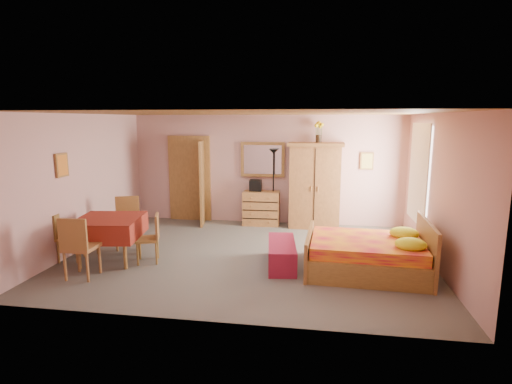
% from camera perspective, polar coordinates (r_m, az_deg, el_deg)
% --- Properties ---
extents(floor, '(6.50, 6.50, 0.00)m').
position_cam_1_polar(floor, '(7.51, -1.12, -9.06)').
color(floor, '#645F58').
rests_on(floor, ground).
extents(ceiling, '(6.50, 6.50, 0.00)m').
position_cam_1_polar(ceiling, '(7.08, -1.19, 11.21)').
color(ceiling, brown).
rests_on(ceiling, wall_back).
extents(wall_back, '(6.50, 0.10, 2.60)m').
position_cam_1_polar(wall_back, '(9.63, 1.42, 3.21)').
color(wall_back, tan).
rests_on(wall_back, floor).
extents(wall_front, '(6.50, 0.10, 2.60)m').
position_cam_1_polar(wall_front, '(4.79, -6.35, -4.13)').
color(wall_front, tan).
rests_on(wall_front, floor).
extents(wall_left, '(0.10, 5.00, 2.60)m').
position_cam_1_polar(wall_left, '(8.37, -23.64, 1.28)').
color(wall_left, tan).
rests_on(wall_left, floor).
extents(wall_right, '(0.10, 5.00, 2.60)m').
position_cam_1_polar(wall_right, '(7.36, 24.64, 0.06)').
color(wall_right, tan).
rests_on(wall_right, floor).
extents(doorway, '(1.06, 0.12, 2.15)m').
position_cam_1_polar(doorway, '(10.06, -9.41, 1.80)').
color(doorway, '#9E6B35').
rests_on(doorway, floor).
extents(window, '(0.08, 1.40, 1.95)m').
position_cam_1_polar(window, '(8.47, 22.29, 2.50)').
color(window, white).
rests_on(window, wall_right).
extents(picture_left, '(0.04, 0.32, 0.42)m').
position_cam_1_polar(picture_left, '(7.81, -26.00, 3.47)').
color(picture_left, orange).
rests_on(picture_left, wall_left).
extents(picture_back, '(0.30, 0.04, 0.40)m').
position_cam_1_polar(picture_back, '(9.56, 15.56, 4.30)').
color(picture_back, '#D8BF59').
rests_on(picture_back, wall_back).
extents(chest_of_drawers, '(0.87, 0.45, 0.81)m').
position_cam_1_polar(chest_of_drawers, '(9.53, 0.76, -2.33)').
color(chest_of_drawers, '#AA6F39').
rests_on(chest_of_drawers, floor).
extents(wall_mirror, '(1.05, 0.06, 0.83)m').
position_cam_1_polar(wall_mirror, '(9.55, 0.95, 4.67)').
color(wall_mirror, silver).
rests_on(wall_mirror, wall_back).
extents(stereo, '(0.29, 0.22, 0.27)m').
position_cam_1_polar(stereo, '(9.50, -0.06, 0.94)').
color(stereo, black).
rests_on(stereo, chest_of_drawers).
extents(floor_lamp, '(0.29, 0.29, 1.81)m').
position_cam_1_polar(floor_lamp, '(9.49, 2.49, 0.70)').
color(floor_lamp, black).
rests_on(floor_lamp, floor).
extents(wardrobe, '(1.28, 0.69, 1.97)m').
position_cam_1_polar(wardrobe, '(9.31, 8.42, 0.91)').
color(wardrobe, '#A46837').
rests_on(wardrobe, floor).
extents(sunflower_vase, '(0.20, 0.20, 0.48)m').
position_cam_1_polar(sunflower_vase, '(9.28, 8.95, 8.48)').
color(sunflower_vase, yellow).
rests_on(sunflower_vase, wardrobe).
extents(bed, '(2.02, 1.63, 0.90)m').
position_cam_1_polar(bed, '(6.87, 15.46, -7.34)').
color(bed, '#B9122F').
rests_on(bed, floor).
extents(bench, '(0.60, 1.28, 0.41)m').
position_cam_1_polar(bench, '(6.98, 3.69, -8.80)').
color(bench, maroon).
rests_on(bench, floor).
extents(dining_table, '(1.22, 1.22, 0.79)m').
position_cam_1_polar(dining_table, '(7.57, -20.13, -6.39)').
color(dining_table, maroon).
rests_on(dining_table, floor).
extents(chair_south, '(0.47, 0.47, 1.01)m').
position_cam_1_polar(chair_south, '(6.96, -23.67, -7.14)').
color(chair_south, '#A16636').
rests_on(chair_south, floor).
extents(chair_north, '(0.58, 0.58, 1.00)m').
position_cam_1_polar(chair_north, '(8.20, -17.93, -4.25)').
color(chair_north, '#8F5E30').
rests_on(chair_north, floor).
extents(chair_west, '(0.46, 0.46, 0.86)m').
position_cam_1_polar(chair_west, '(7.88, -25.00, -5.83)').
color(chair_west, '#A67438').
rests_on(chair_west, floor).
extents(chair_east, '(0.49, 0.49, 0.86)m').
position_cam_1_polar(chair_east, '(7.31, -15.27, -6.43)').
color(chair_east, olive).
rests_on(chair_east, floor).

